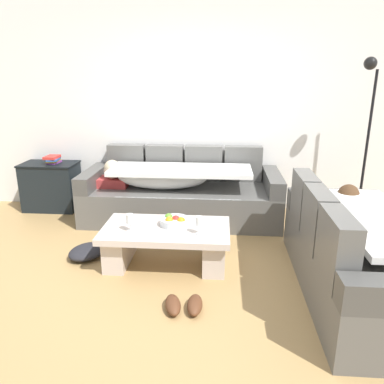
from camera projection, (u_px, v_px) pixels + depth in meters
The scene contains 14 objects.
ground_plane at pixel (180, 286), 3.27m from camera, with size 14.00×14.00×0.00m, color #A98450.
back_wall at pixel (197, 108), 4.92m from camera, with size 9.00×0.10×2.70m, color white.
couch_along_wall at pixel (178, 194), 4.74m from camera, with size 2.42×0.92×0.88m.
couch_near_window at pixel (358, 254), 3.12m from camera, with size 0.92×1.97×0.88m.
coffee_table at pixel (166, 241), 3.60m from camera, with size 1.20×0.68×0.38m.
fruit_bowl at pixel (174, 221), 3.59m from camera, with size 0.28×0.28×0.10m.
wine_glass_near_left at pixel (130, 219), 3.44m from camera, with size 0.07×0.07×0.17m.
wine_glass_near_right at pixel (199, 222), 3.38m from camera, with size 0.07×0.07×0.17m.
open_magazine at pixel (191, 223), 3.64m from camera, with size 0.28×0.21×0.01m, color white.
side_cabinet at pixel (51, 186), 5.09m from camera, with size 0.72×0.44×0.64m.
book_stack_on_cabinet at pixel (53, 159), 4.97m from camera, with size 0.18×0.24×0.10m.
floor_lamp at pixel (365, 133), 4.36m from camera, with size 0.33×0.31×1.95m.
pair_of_shoes at pixel (184, 305), 2.93m from camera, with size 0.32×0.29×0.09m.
crumpled_garment at pixel (87, 252), 3.78m from camera, with size 0.40×0.32×0.12m, color #232328.
Camera 1 is at (0.33, -2.86, 1.75)m, focal length 35.22 mm.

